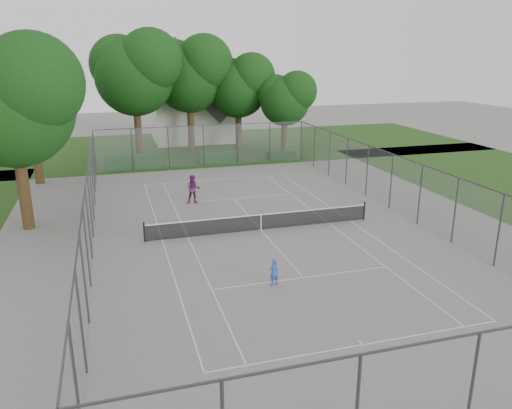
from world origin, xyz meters
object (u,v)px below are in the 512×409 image
object	(u,v)px
tennis_net	(261,221)
house	(194,101)
girl_player	(274,272)
woman_player	(193,189)

from	to	relation	value
tennis_net	house	bearing A→B (deg)	87.32
house	girl_player	world-z (taller)	house
woman_player	girl_player	bearing A→B (deg)	-78.75
house	woman_player	size ratio (longest dim) A/B	5.77
tennis_net	woman_player	bearing A→B (deg)	113.95
girl_player	woman_player	xyz separation A→B (m)	(-1.28, 12.84, 0.34)
tennis_net	girl_player	xyz separation A→B (m)	(-1.46, -6.67, 0.09)
house	woman_player	distance (m)	24.24
girl_player	woman_player	bearing A→B (deg)	-102.64
girl_player	woman_player	world-z (taller)	woman_player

